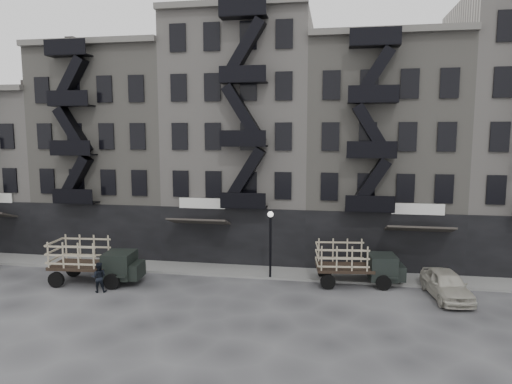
% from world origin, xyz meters
% --- Properties ---
extents(ground, '(140.00, 140.00, 0.00)m').
position_xyz_m(ground, '(0.00, 0.00, 0.00)').
color(ground, '#38383A').
rests_on(ground, ground).
extents(sidewalk, '(55.00, 2.50, 0.15)m').
position_xyz_m(sidewalk, '(0.00, 3.75, 0.07)').
color(sidewalk, slate).
rests_on(sidewalk, ground).
extents(building_west, '(10.00, 11.35, 13.20)m').
position_xyz_m(building_west, '(-20.00, 9.83, 6.00)').
color(building_west, '#9B958E').
rests_on(building_west, ground).
extents(building_midwest, '(10.00, 11.35, 16.20)m').
position_xyz_m(building_midwest, '(-10.00, 9.83, 7.50)').
color(building_midwest, gray).
rests_on(building_midwest, ground).
extents(building_center, '(10.00, 11.35, 18.20)m').
position_xyz_m(building_center, '(-0.00, 9.82, 8.50)').
color(building_center, '#9B958E').
rests_on(building_center, ground).
extents(building_mideast, '(10.00, 11.35, 16.20)m').
position_xyz_m(building_mideast, '(10.00, 9.83, 7.50)').
color(building_mideast, gray).
rests_on(building_mideast, ground).
extents(lamp_post, '(0.36, 0.36, 4.28)m').
position_xyz_m(lamp_post, '(3.00, 2.60, 2.78)').
color(lamp_post, black).
rests_on(lamp_post, ground).
extents(stake_truck_west, '(5.55, 2.57, 2.72)m').
position_xyz_m(stake_truck_west, '(-7.39, 0.11, 1.55)').
color(stake_truck_west, black).
rests_on(stake_truck_west, ground).
extents(stake_truck_east, '(5.30, 2.61, 2.57)m').
position_xyz_m(stake_truck_east, '(8.22, 2.50, 1.47)').
color(stake_truck_east, black).
rests_on(stake_truck_east, ground).
extents(car_east, '(2.38, 4.71, 1.54)m').
position_xyz_m(car_east, '(13.00, 1.04, 0.77)').
color(car_east, '#AFAB9D').
rests_on(car_east, ground).
extents(pedestrian_mid, '(0.99, 0.86, 1.74)m').
position_xyz_m(pedestrian_mid, '(-6.33, -1.32, 0.87)').
color(pedestrian_mid, black).
rests_on(pedestrian_mid, ground).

